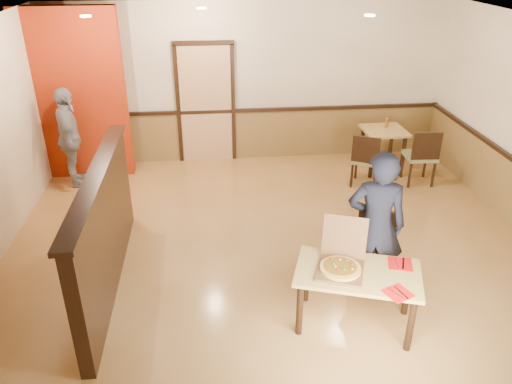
% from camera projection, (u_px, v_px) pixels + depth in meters
% --- Properties ---
extents(floor, '(7.00, 7.00, 0.00)m').
position_uv_depth(floor, '(276.00, 262.00, 6.34)').
color(floor, tan).
rests_on(floor, ground).
extents(ceiling, '(7.00, 7.00, 0.00)m').
position_uv_depth(ceiling, '(281.00, 35.00, 5.08)').
color(ceiling, black).
rests_on(ceiling, wall_back).
extents(wall_back, '(7.00, 0.00, 7.00)m').
position_uv_depth(wall_back, '(250.00, 83.00, 8.82)').
color(wall_back, '#FFEEC7').
rests_on(wall_back, floor).
extents(wainscot_back, '(7.00, 0.04, 0.90)m').
position_uv_depth(wainscot_back, '(251.00, 135.00, 9.22)').
color(wainscot_back, olive).
rests_on(wainscot_back, floor).
extents(chair_rail_back, '(7.00, 0.06, 0.06)m').
position_uv_depth(chair_rail_back, '(251.00, 110.00, 8.99)').
color(chair_rail_back, black).
rests_on(chair_rail_back, wall_back).
extents(back_door, '(0.90, 0.06, 2.10)m').
position_uv_depth(back_door, '(206.00, 104.00, 8.86)').
color(back_door, tan).
rests_on(back_door, wall_back).
extents(booth_partition, '(0.20, 3.10, 1.44)m').
position_uv_depth(booth_partition, '(105.00, 229.00, 5.65)').
color(booth_partition, black).
rests_on(booth_partition, floor).
extents(red_accent_panel, '(1.60, 0.20, 2.78)m').
position_uv_depth(red_accent_panel, '(76.00, 96.00, 8.11)').
color(red_accent_panel, '#A2270B').
rests_on(red_accent_panel, floor).
extents(spot_a, '(0.14, 0.14, 0.02)m').
position_uv_depth(spot_a, '(86.00, 16.00, 6.47)').
color(spot_a, '#F8EAAE').
rests_on(spot_a, ceiling).
extents(spot_b, '(0.14, 0.14, 0.02)m').
position_uv_depth(spot_b, '(201.00, 8.00, 7.23)').
color(spot_b, '#F8EAAE').
rests_on(spot_b, ceiling).
extents(spot_c, '(0.14, 0.14, 0.02)m').
position_uv_depth(spot_c, '(370.00, 15.00, 6.54)').
color(spot_c, '#F8EAAE').
rests_on(spot_c, ceiling).
extents(main_table, '(1.41, 1.07, 0.67)m').
position_uv_depth(main_table, '(357.00, 280.00, 5.09)').
color(main_table, '#D3B059').
rests_on(main_table, floor).
extents(diner_chair, '(0.61, 0.61, 0.93)m').
position_uv_depth(diner_chair, '(373.00, 248.00, 5.72)').
color(diner_chair, olive).
rests_on(diner_chair, floor).
extents(side_chair_left, '(0.61, 0.61, 0.92)m').
position_uv_depth(side_chair_left, '(366.00, 158.00, 8.09)').
color(side_chair_left, olive).
rests_on(side_chair_left, floor).
extents(side_chair_right, '(0.50, 0.50, 0.96)m').
position_uv_depth(side_chair_right, '(422.00, 155.00, 8.15)').
color(side_chair_right, olive).
rests_on(side_chair_right, floor).
extents(side_table, '(0.73, 0.73, 0.76)m').
position_uv_depth(side_table, '(383.00, 139.00, 8.64)').
color(side_table, '#D3B059').
rests_on(side_table, floor).
extents(diner, '(0.72, 0.56, 1.76)m').
position_uv_depth(diner, '(376.00, 226.00, 5.43)').
color(diner, black).
rests_on(diner, floor).
extents(passerby, '(0.65, 1.04, 1.64)m').
position_uv_depth(passerby, '(70.00, 138.00, 8.00)').
color(passerby, '#93939B').
rests_on(passerby, floor).
extents(pizza_box, '(0.61, 0.66, 0.48)m').
position_uv_depth(pizza_box, '(341.00, 264.00, 5.04)').
color(pizza_box, brown).
rests_on(pizza_box, main_table).
extents(pizza, '(0.52, 0.52, 0.03)m').
position_uv_depth(pizza, '(340.00, 268.00, 5.01)').
color(pizza, '#F1C557').
rests_on(pizza, pizza_box).
extents(napkin_near, '(0.30, 0.30, 0.01)m').
position_uv_depth(napkin_near, '(398.00, 293.00, 4.72)').
color(napkin_near, red).
rests_on(napkin_near, main_table).
extents(napkin_far, '(0.30, 0.30, 0.01)m').
position_uv_depth(napkin_far, '(400.00, 264.00, 5.15)').
color(napkin_far, red).
rests_on(napkin_far, main_table).
extents(condiment, '(0.06, 0.06, 0.15)m').
position_uv_depth(condiment, '(387.00, 123.00, 8.63)').
color(condiment, brown).
rests_on(condiment, side_table).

